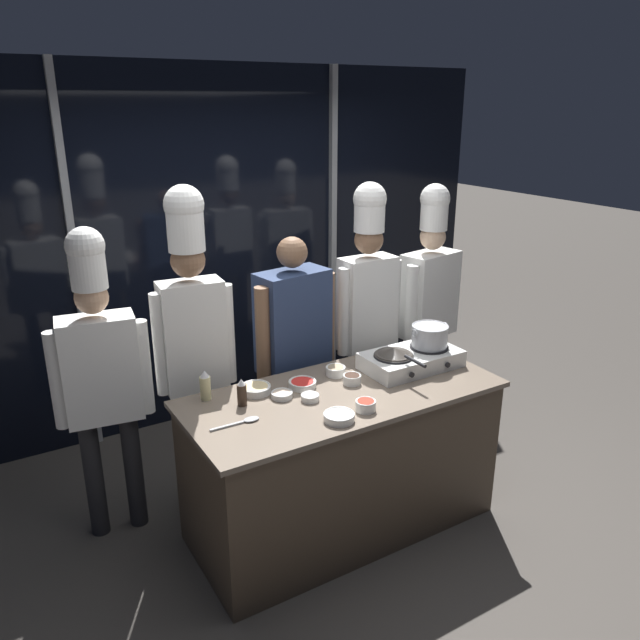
{
  "coord_description": "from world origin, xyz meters",
  "views": [
    {
      "loc": [
        -1.75,
        -2.65,
        2.44
      ],
      "look_at": [
        0.0,
        0.25,
        1.24
      ],
      "focal_mm": 35.0,
      "sensor_mm": 36.0,
      "label": 1
    }
  ],
  "objects_px": {
    "prep_bowl_bell_pepper": "(302,383)",
    "serving_spoon_slotted": "(245,421)",
    "stock_pot": "(430,335)",
    "chef_sous": "(192,323)",
    "chef_line": "(367,298)",
    "frying_pan": "(394,352)",
    "person_guest": "(294,339)",
    "squeeze_bottle_oil": "(205,386)",
    "squeeze_bottle_soy": "(242,393)",
    "prep_bowl_soy_glaze": "(352,378)",
    "portable_stove": "(411,359)",
    "prep_bowl_mushrooms": "(336,370)",
    "prep_bowl_ginger": "(256,389)",
    "chef_pastry": "(430,295)",
    "prep_bowl_chili_flakes": "(366,405)",
    "prep_bowl_rice": "(339,416)",
    "chef_head": "(100,367)",
    "prep_bowl_garlic": "(310,397)",
    "prep_bowl_chicken": "(282,394)"
  },
  "relations": [
    {
      "from": "prep_bowl_bell_pepper",
      "to": "serving_spoon_slotted",
      "type": "bearing_deg",
      "value": -155.35
    },
    {
      "from": "stock_pot",
      "to": "chef_sous",
      "type": "relative_size",
      "value": 0.13
    },
    {
      "from": "stock_pot",
      "to": "chef_line",
      "type": "height_order",
      "value": "chef_line"
    },
    {
      "from": "frying_pan",
      "to": "person_guest",
      "type": "distance_m",
      "value": 0.66
    },
    {
      "from": "stock_pot",
      "to": "squeeze_bottle_oil",
      "type": "distance_m",
      "value": 1.4
    },
    {
      "from": "squeeze_bottle_soy",
      "to": "prep_bowl_soy_glaze",
      "type": "xyz_separation_m",
      "value": [
        0.65,
        -0.08,
        -0.04
      ]
    },
    {
      "from": "prep_bowl_soy_glaze",
      "to": "portable_stove",
      "type": "bearing_deg",
      "value": 0.55
    },
    {
      "from": "frying_pan",
      "to": "prep_bowl_mushrooms",
      "type": "height_order",
      "value": "frying_pan"
    },
    {
      "from": "squeeze_bottle_oil",
      "to": "prep_bowl_ginger",
      "type": "bearing_deg",
      "value": -14.54
    },
    {
      "from": "prep_bowl_mushrooms",
      "to": "chef_pastry",
      "type": "distance_m",
      "value": 1.23
    },
    {
      "from": "frying_pan",
      "to": "chef_pastry",
      "type": "height_order",
      "value": "chef_pastry"
    },
    {
      "from": "squeeze_bottle_soy",
      "to": "prep_bowl_soy_glaze",
      "type": "relative_size",
      "value": 1.43
    },
    {
      "from": "prep_bowl_chili_flakes",
      "to": "chef_sous",
      "type": "xyz_separation_m",
      "value": [
        -0.61,
        0.87,
        0.3
      ]
    },
    {
      "from": "stock_pot",
      "to": "chef_sous",
      "type": "height_order",
      "value": "chef_sous"
    },
    {
      "from": "prep_bowl_ginger",
      "to": "person_guest",
      "type": "height_order",
      "value": "person_guest"
    },
    {
      "from": "squeeze_bottle_soy",
      "to": "prep_bowl_rice",
      "type": "bearing_deg",
      "value": -49.52
    },
    {
      "from": "stock_pot",
      "to": "chef_line",
      "type": "distance_m",
      "value": 0.58
    },
    {
      "from": "prep_bowl_chili_flakes",
      "to": "prep_bowl_bell_pepper",
      "type": "height_order",
      "value": "prep_bowl_chili_flakes"
    },
    {
      "from": "prep_bowl_chili_flakes",
      "to": "prep_bowl_soy_glaze",
      "type": "bearing_deg",
      "value": 68.46
    },
    {
      "from": "chef_head",
      "to": "chef_pastry",
      "type": "distance_m",
      "value": 2.36
    },
    {
      "from": "prep_bowl_bell_pepper",
      "to": "squeeze_bottle_soy",
      "type": "bearing_deg",
      "value": -175.96
    },
    {
      "from": "serving_spoon_slotted",
      "to": "frying_pan",
      "type": "bearing_deg",
      "value": 5.65
    },
    {
      "from": "prep_bowl_soy_glaze",
      "to": "chef_sous",
      "type": "relative_size",
      "value": 0.05
    },
    {
      "from": "prep_bowl_garlic",
      "to": "serving_spoon_slotted",
      "type": "height_order",
      "value": "prep_bowl_garlic"
    },
    {
      "from": "prep_bowl_chili_flakes",
      "to": "prep_bowl_garlic",
      "type": "xyz_separation_m",
      "value": [
        -0.19,
        0.25,
        -0.01
      ]
    },
    {
      "from": "squeeze_bottle_soy",
      "to": "prep_bowl_chicken",
      "type": "relative_size",
      "value": 1.27
    },
    {
      "from": "stock_pot",
      "to": "squeeze_bottle_oil",
      "type": "height_order",
      "value": "stock_pot"
    },
    {
      "from": "chef_head",
      "to": "chef_pastry",
      "type": "relative_size",
      "value": 0.97
    },
    {
      "from": "squeeze_bottle_soy",
      "to": "serving_spoon_slotted",
      "type": "xyz_separation_m",
      "value": [
        -0.07,
        -0.18,
        -0.07
      ]
    },
    {
      "from": "chef_pastry",
      "to": "chef_sous",
      "type": "bearing_deg",
      "value": -9.13
    },
    {
      "from": "stock_pot",
      "to": "prep_bowl_chicken",
      "type": "xyz_separation_m",
      "value": [
        -1.01,
        0.04,
        -0.16
      ]
    },
    {
      "from": "prep_bowl_soy_glaze",
      "to": "prep_bowl_mushrooms",
      "type": "bearing_deg",
      "value": 97.39
    },
    {
      "from": "prep_bowl_soy_glaze",
      "to": "prep_bowl_mushrooms",
      "type": "xyz_separation_m",
      "value": [
        -0.02,
        0.15,
        0.0
      ]
    },
    {
      "from": "prep_bowl_ginger",
      "to": "serving_spoon_slotted",
      "type": "xyz_separation_m",
      "value": [
        -0.19,
        -0.28,
        -0.02
      ]
    },
    {
      "from": "prep_bowl_bell_pepper",
      "to": "chef_line",
      "type": "height_order",
      "value": "chef_line"
    },
    {
      "from": "prep_bowl_ginger",
      "to": "prep_bowl_bell_pepper",
      "type": "xyz_separation_m",
      "value": [
        0.26,
        -0.07,
        -0.0
      ]
    },
    {
      "from": "squeeze_bottle_soy",
      "to": "prep_bowl_chicken",
      "type": "height_order",
      "value": "squeeze_bottle_soy"
    },
    {
      "from": "prep_bowl_ginger",
      "to": "chef_sous",
      "type": "bearing_deg",
      "value": 118.26
    },
    {
      "from": "portable_stove",
      "to": "person_guest",
      "type": "distance_m",
      "value": 0.75
    },
    {
      "from": "prep_bowl_soy_glaze",
      "to": "chef_line",
      "type": "bearing_deg",
      "value": 48.58
    },
    {
      "from": "portable_stove",
      "to": "chef_pastry",
      "type": "height_order",
      "value": "chef_pastry"
    },
    {
      "from": "frying_pan",
      "to": "prep_bowl_garlic",
      "type": "distance_m",
      "value": 0.63
    },
    {
      "from": "portable_stove",
      "to": "prep_bowl_ginger",
      "type": "height_order",
      "value": "portable_stove"
    },
    {
      "from": "chef_line",
      "to": "serving_spoon_slotted",
      "type": "bearing_deg",
      "value": 27.98
    },
    {
      "from": "prep_bowl_rice",
      "to": "serving_spoon_slotted",
      "type": "relative_size",
      "value": 0.61
    },
    {
      "from": "prep_bowl_garlic",
      "to": "chef_sous",
      "type": "height_order",
      "value": "chef_sous"
    },
    {
      "from": "stock_pot",
      "to": "prep_bowl_ginger",
      "type": "relative_size",
      "value": 1.46
    },
    {
      "from": "prep_bowl_chili_flakes",
      "to": "chef_pastry",
      "type": "height_order",
      "value": "chef_pastry"
    },
    {
      "from": "prep_bowl_chicken",
      "to": "serving_spoon_slotted",
      "type": "bearing_deg",
      "value": -152.69
    },
    {
      "from": "serving_spoon_slotted",
      "to": "chef_pastry",
      "type": "xyz_separation_m",
      "value": [
        1.82,
        0.73,
        0.19
      ]
    }
  ]
}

